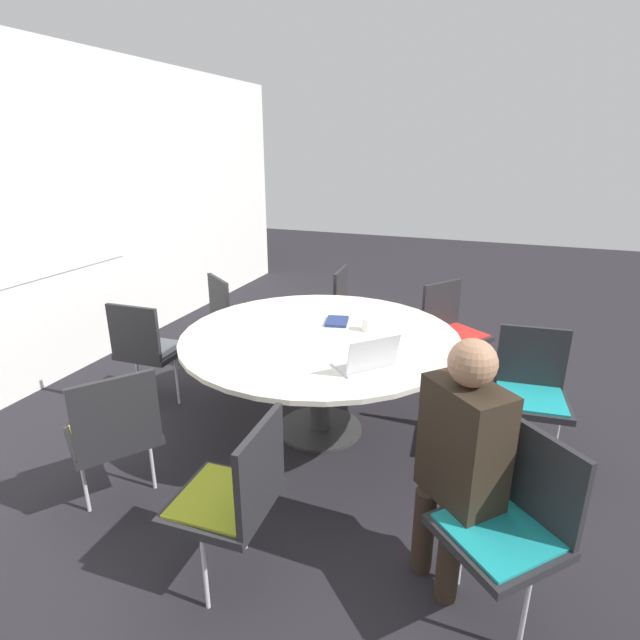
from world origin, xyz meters
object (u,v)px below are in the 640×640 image
object	(u,v)px
laptop	(368,361)
chair_0	(512,516)
chair_7	(235,491)
person_0	(460,449)
spiral_notebook	(337,321)
handbag	(416,347)
chair_3	(354,307)
chair_2	(451,326)
chair_4	(234,314)
chair_1	(531,386)
coffee_cup	(368,324)
chair_6	(114,429)
chair_5	(147,345)

from	to	relation	value
laptop	chair_0	bearing A→B (deg)	93.75
chair_7	person_0	size ratio (longest dim) A/B	0.71
person_0	spiral_notebook	xyz separation A→B (m)	(1.24, 0.98, 0.04)
spiral_notebook	handbag	xyz separation A→B (m)	(1.18, -0.39, -0.60)
chair_3	person_0	world-z (taller)	person_0
chair_2	chair_4	size ratio (longest dim) A/B	1.00
chair_1	coffee_cup	size ratio (longest dim) A/B	9.48
chair_3	chair_0	bearing A→B (deg)	25.77
chair_0	laptop	bearing A→B (deg)	3.75
spiral_notebook	chair_6	bearing A→B (deg)	150.89
chair_0	handbag	distance (m)	2.67
chair_3	laptop	distance (m)	1.89
spiral_notebook	handbag	distance (m)	1.37
chair_1	spiral_notebook	size ratio (longest dim) A/B	3.55
chair_1	chair_2	bearing A→B (deg)	-62.66
chair_4	coffee_cup	distance (m)	1.53
chair_5	laptop	bearing A→B (deg)	-11.72
chair_2	handbag	distance (m)	0.57
chair_1	person_0	size ratio (longest dim) A/B	0.71
chair_1	chair_7	distance (m)	1.96
person_0	chair_1	bearing A→B (deg)	-62.09
chair_2	person_0	world-z (taller)	person_0
chair_3	chair_4	bearing A→B (deg)	-63.06
chair_2	chair_3	bearing A→B (deg)	-66.85
chair_7	spiral_notebook	world-z (taller)	chair_7
chair_2	chair_6	bearing A→B (deg)	2.92
chair_7	coffee_cup	size ratio (longest dim) A/B	9.48
chair_4	chair_2	bearing A→B (deg)	48.54
person_0	laptop	world-z (taller)	person_0
laptop	handbag	distance (m)	1.96
laptop	handbag	size ratio (longest dim) A/B	1.07
chair_0	coffee_cup	size ratio (longest dim) A/B	9.48
chair_4	chair_7	size ratio (longest dim) A/B	1.00
chair_0	coffee_cup	xyz separation A→B (m)	(1.27, 0.96, 0.27)
chair_1	laptop	distance (m)	1.12
chair_1	chair_3	bearing A→B (deg)	-42.39
chair_6	chair_3	bearing A→B (deg)	23.10
chair_4	chair_7	world-z (taller)	same
person_0	spiral_notebook	bearing A→B (deg)	-8.05
chair_3	chair_5	size ratio (longest dim) A/B	1.00
chair_3	laptop	size ratio (longest dim) A/B	2.19
chair_0	chair_7	bearing A→B (deg)	56.47
chair_3	chair_5	world-z (taller)	same
chair_1	handbag	distance (m)	1.59
person_0	laptop	xyz separation A→B (m)	(0.56, 0.56, 0.09)
chair_2	chair_7	xyz separation A→B (m)	(-2.47, 0.63, 0.00)
chair_0	spiral_notebook	world-z (taller)	chair_0
chair_3	laptop	bearing A→B (deg)	14.84
chair_1	coffee_cup	xyz separation A→B (m)	(-0.00, 1.06, 0.27)
chair_1	chair_6	xyz separation A→B (m)	(-1.31, 2.08, 0.00)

